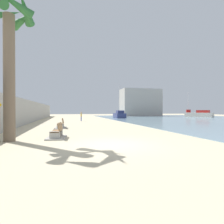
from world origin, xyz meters
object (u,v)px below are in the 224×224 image
Objects in this scene: bench_near at (57,134)px; boat_mid_bay at (188,114)px; bench_far at (61,126)px; boat_nearest at (199,114)px; person_walking at (81,116)px; boat_far_right at (119,115)px; palm_tree at (9,39)px.

boat_mid_bay is (35.38, 36.73, 0.55)m from bench_near.
bench_far is 41.54m from boat_nearest.
boat_far_right is (9.39, 10.41, -0.14)m from person_walking.
boat_nearest is (34.29, 30.43, 0.50)m from bench_near.
boat_nearest is at bearing 3.27° from boat_far_right.
person_walking is 33.49m from boat_nearest.
bench_near is at bearing -133.93° from boat_mid_bay.
person_walking reaches higher than bench_far.
boat_far_right is at bearing 67.15° from bench_near.
person_walking is 14.02m from boat_far_right.
boat_far_right is 1.07× the size of boat_mid_bay.
bench_far is 0.31× the size of boat_mid_bay.
bench_near is 18.99m from person_walking.
boat_nearest is (31.39, 11.67, -0.14)m from person_walking.
person_walking is 0.22× the size of boat_mid_bay.
person_walking is (5.44, 19.49, -4.91)m from palm_tree.
palm_tree is at bearing -163.81° from bench_near.
bench_far is 46.23m from boat_mid_bay.
boat_nearest is (36.84, 31.16, -5.05)m from palm_tree.
boat_mid_bay is (35.34, 29.79, 0.55)m from bench_far.
palm_tree is 33.77m from boat_far_right.
palm_tree reaches higher than person_walking.
person_walking is 0.20× the size of boat_far_right.
boat_nearest reaches higher than bench_far.
bench_far is at bearing 71.40° from palm_tree.
bench_near is at bearing 16.19° from palm_tree.
boat_far_right is at bearing -161.88° from boat_mid_bay.
person_walking is 0.22× the size of boat_nearest.
boat_far_right is at bearing 47.96° from person_walking.
boat_far_right is 1.09× the size of boat_nearest.
palm_tree is at bearing -116.38° from boat_far_right.
palm_tree is 53.54m from boat_mid_bay.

